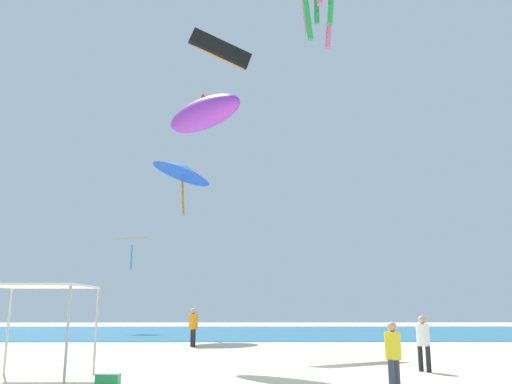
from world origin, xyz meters
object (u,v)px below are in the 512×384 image
(kite_diamond_yellow, at_px, (132,240))
(person_leftmost, at_px, (393,350))
(person_central, at_px, (423,339))
(kite_delta_blue, at_px, (183,170))
(kite_parafoil_black, at_px, (221,49))
(canopy_tent, at_px, (39,291))
(cooler_box, at_px, (108,380))
(kite_inflatable_purple, at_px, (203,114))
(person_near_tent, at_px, (193,324))

(kite_diamond_yellow, bearing_deg, person_leftmost, -49.53)
(person_central, distance_m, kite_delta_blue, 23.90)
(person_central, xyz_separation_m, kite_parafoil_black, (-7.30, 14.15, 16.92))
(person_leftmost, xyz_separation_m, kite_parafoil_black, (-5.34, 18.12, 16.97))
(person_leftmost, bearing_deg, canopy_tent, -61.56)
(person_central, bearing_deg, cooler_box, 77.13)
(person_central, xyz_separation_m, kite_inflatable_purple, (-7.35, 4.19, 8.89))
(kite_diamond_yellow, bearing_deg, kite_parafoil_black, -40.97)
(person_near_tent, xyz_separation_m, kite_parafoil_black, (0.94, 3.48, 16.79))
(kite_parafoil_black, bearing_deg, cooler_box, -109.53)
(canopy_tent, relative_size, person_leftmost, 1.69)
(person_central, relative_size, kite_parafoil_black, 0.42)
(person_near_tent, bearing_deg, kite_delta_blue, -9.03)
(canopy_tent, distance_m, kite_diamond_yellow, 29.30)
(kite_parafoil_black, bearing_deg, person_near_tent, -119.51)
(canopy_tent, bearing_deg, cooler_box, -28.83)
(person_near_tent, height_order, kite_diamond_yellow, kite_diamond_yellow)
(kite_parafoil_black, relative_size, kite_diamond_yellow, 1.48)
(canopy_tent, distance_m, kite_delta_blue, 22.76)
(canopy_tent, xyz_separation_m, kite_delta_blue, (1.20, 20.91, 8.92))
(canopy_tent, height_order, person_leftmost, canopy_tent)
(kite_diamond_yellow, bearing_deg, kite_inflatable_purple, -53.73)
(cooler_box, relative_size, kite_delta_blue, 0.12)
(cooler_box, xyz_separation_m, kite_parafoil_black, (1.57, 17.33, 17.73))
(person_central, bearing_deg, canopy_tent, 66.72)
(person_near_tent, distance_m, person_central, 13.48)
(person_near_tent, relative_size, person_central, 1.13)
(cooler_box, xyz_separation_m, kite_delta_blue, (-1.21, 22.24, 11.13))
(kite_delta_blue, bearing_deg, kite_inflatable_purple, 3.67)
(person_near_tent, relative_size, cooler_box, 3.32)
(person_central, relative_size, kite_diamond_yellow, 0.62)
(canopy_tent, height_order, person_central, canopy_tent)
(cooler_box, relative_size, kite_inflatable_purple, 0.13)
(kite_inflatable_purple, relative_size, kite_delta_blue, 0.92)
(person_near_tent, distance_m, kite_inflatable_purple, 10.93)
(person_leftmost, xyz_separation_m, kite_delta_blue, (-8.12, 23.02, 10.37))
(kite_delta_blue, bearing_deg, person_near_tent, 5.61)
(kite_diamond_yellow, bearing_deg, person_central, -43.24)
(person_leftmost, relative_size, kite_delta_blue, 0.34)
(kite_inflatable_purple, height_order, kite_delta_blue, kite_delta_blue)
(canopy_tent, xyz_separation_m, cooler_box, (2.41, -1.33, -2.21))
(canopy_tent, bearing_deg, kite_parafoil_black, 76.03)
(person_central, relative_size, kite_delta_blue, 0.36)
(person_leftmost, bearing_deg, kite_parafoil_black, -122.35)
(cooler_box, height_order, kite_delta_blue, kite_delta_blue)
(canopy_tent, xyz_separation_m, person_near_tent, (3.04, 12.52, -1.28))
(person_leftmost, bearing_deg, kite_diamond_yellow, -115.64)
(kite_delta_blue, bearing_deg, cooler_box, -3.62)
(person_near_tent, bearing_deg, cooler_box, 156.04)
(canopy_tent, relative_size, kite_delta_blue, 0.58)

